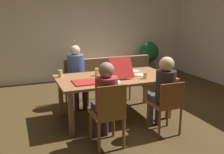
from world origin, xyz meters
TOP-DOWN VIEW (x-y plane):
  - ground_plane at (0.00, 0.00)m, footprint 20.00×20.00m
  - back_wall at (0.00, 2.96)m, footprint 7.07×0.12m
  - dining_table at (0.00, 0.00)m, footprint 2.01×1.10m
  - chair_0 at (-0.48, 0.97)m, footprint 0.42×0.45m
  - person_0 at (-0.48, 0.82)m, footprint 0.34×0.55m
  - chair_1 at (-0.48, -1.00)m, footprint 0.42×0.45m
  - person_1 at (-0.48, -0.86)m, footprint 0.31×0.49m
  - chair_2 at (0.49, -0.96)m, footprint 0.43×0.40m
  - person_2 at (0.49, -0.83)m, footprint 0.31×0.49m
  - chair_3 at (0.49, 0.97)m, footprint 0.39×0.41m
  - pizza_box_0 at (0.07, 0.07)m, footprint 0.40×0.61m
  - pizza_box_1 at (-0.59, -0.20)m, footprint 0.38×0.38m
  - plate_0 at (-0.14, -0.32)m, footprint 0.23×0.23m
  - plate_1 at (0.52, 0.26)m, footprint 0.23×0.23m
  - plate_2 at (0.50, -0.07)m, footprint 0.24×0.24m
  - drinking_glass_0 at (-0.26, 0.19)m, footprint 0.08×0.08m
  - drinking_glass_1 at (-0.89, 0.33)m, footprint 0.07×0.07m
  - drinking_glass_2 at (0.45, -0.32)m, footprint 0.07×0.07m
  - couch at (0.84, 2.34)m, footprint 1.94×0.92m
  - potted_plant at (2.19, 2.58)m, footprint 0.55×0.55m

SIDE VIEW (x-z plane):
  - ground_plane at x=0.00m, z-range 0.00..0.00m
  - couch at x=0.84m, z-range -0.10..0.64m
  - chair_3 at x=0.49m, z-range 0.06..0.91m
  - chair_2 at x=0.49m, z-range 0.07..0.93m
  - chair_1 at x=-0.48m, z-range 0.03..0.97m
  - chair_0 at x=-0.48m, z-range 0.05..0.97m
  - potted_plant at x=2.19m, z-range 0.11..1.13m
  - dining_table at x=0.00m, z-range 0.30..1.06m
  - person_1 at x=-0.48m, z-range 0.11..1.32m
  - person_2 at x=0.49m, z-range 0.11..1.33m
  - person_0 at x=-0.48m, z-range 0.11..1.34m
  - plate_0 at x=-0.14m, z-range 0.75..0.77m
  - plate_1 at x=0.52m, z-range 0.75..0.77m
  - plate_2 at x=0.50m, z-range 0.75..0.77m
  - pizza_box_1 at x=-0.59m, z-range 0.75..0.77m
  - pizza_box_0 at x=0.07m, z-range 0.62..0.99m
  - drinking_glass_2 at x=0.45m, z-range 0.75..0.87m
  - drinking_glass_1 at x=-0.89m, z-range 0.75..0.88m
  - drinking_glass_0 at x=-0.26m, z-range 0.75..0.89m
  - back_wall at x=0.00m, z-range 0.00..2.98m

